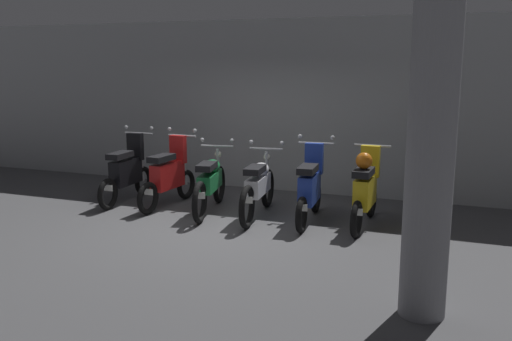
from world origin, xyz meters
name	(u,v)px	position (x,y,z in m)	size (l,w,h in m)	color
ground_plane	(213,228)	(0.00, 0.00, 0.00)	(80.00, 80.00, 0.00)	#4C4C4F
back_wall	(276,106)	(0.00, 2.87, 1.60)	(16.00, 0.30, 3.21)	#9EA0A3
motorbike_slot_0	(127,172)	(-2.09, 0.93, 0.53)	(0.59, 1.68, 1.29)	black
motorbike_slot_1	(169,175)	(-1.25, 0.92, 0.53)	(0.59, 1.68, 1.29)	black
motorbike_slot_2	(210,182)	(-0.42, 0.81, 0.49)	(0.64, 1.93, 1.15)	black
motorbike_slot_3	(258,186)	(0.41, 0.82, 0.49)	(0.59, 1.95, 1.15)	black
motorbike_slot_4	(310,188)	(1.25, 0.84, 0.53)	(0.59, 1.68, 1.29)	black
motorbike_slot_5	(365,189)	(2.08, 0.87, 0.57)	(0.56, 1.68, 1.18)	black
support_pillar	(431,152)	(3.13, -1.92, 1.60)	(0.44, 0.44, 3.21)	gray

